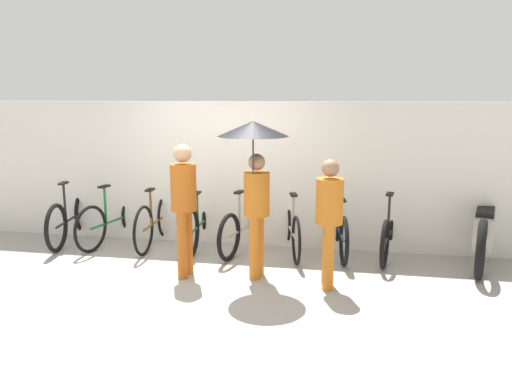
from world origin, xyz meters
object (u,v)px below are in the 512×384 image
at_px(parked_bicycle_5, 291,228).
at_px(parked_bicycle_2, 156,221).
at_px(parked_bicycle_0, 71,218).
at_px(pedestrian_center, 255,162).
at_px(parked_bicycle_1, 114,219).
at_px(pedestrian_leading, 184,200).
at_px(parked_bicycle_3, 201,223).
at_px(parked_bicycle_4, 245,226).
at_px(motorcycle, 484,232).
at_px(parked_bicycle_6, 340,230).
at_px(pedestrian_trailing, 329,215).
at_px(parked_bicycle_7, 389,233).

bearing_deg(parked_bicycle_5, parked_bicycle_2, 76.48).
height_order(parked_bicycle_0, pedestrian_center, pedestrian_center).
height_order(parked_bicycle_1, pedestrian_leading, pedestrian_leading).
xyz_separation_m(parked_bicycle_0, parked_bicycle_3, (2.08, 0.11, -0.01)).
distance_m(parked_bicycle_0, pedestrian_center, 3.51).
height_order(parked_bicycle_1, pedestrian_center, pedestrian_center).
distance_m(parked_bicycle_0, parked_bicycle_3, 2.08).
distance_m(parked_bicycle_0, pedestrian_leading, 2.60).
distance_m(parked_bicycle_4, motorcycle, 3.33).
distance_m(parked_bicycle_5, motorcycle, 2.64).
bearing_deg(parked_bicycle_5, motorcycle, -103.37).
distance_m(parked_bicycle_1, parked_bicycle_4, 2.08).
height_order(parked_bicycle_6, motorcycle, parked_bicycle_6).
bearing_deg(parked_bicycle_2, parked_bicycle_1, 85.50).
xyz_separation_m(parked_bicycle_6, motorcycle, (1.94, -0.02, 0.07)).
height_order(parked_bicycle_3, parked_bicycle_5, parked_bicycle_5).
xyz_separation_m(parked_bicycle_3, motorcycle, (4.02, -0.04, 0.07)).
bearing_deg(parked_bicycle_6, parked_bicycle_3, 81.63).
height_order(parked_bicycle_6, pedestrian_trailing, pedestrian_trailing).
xyz_separation_m(parked_bicycle_2, parked_bicycle_7, (3.47, 0.06, -0.03)).
bearing_deg(pedestrian_trailing, parked_bicycle_6, -100.62).
distance_m(parked_bicycle_0, parked_bicycle_7, 4.86).
bearing_deg(parked_bicycle_0, pedestrian_trailing, -115.47).
xyz_separation_m(parked_bicycle_1, motorcycle, (5.41, -0.00, 0.06)).
xyz_separation_m(pedestrian_center, motorcycle, (2.97, 1.17, -1.05)).
height_order(parked_bicycle_6, pedestrian_leading, pedestrian_leading).
bearing_deg(motorcycle, parked_bicycle_7, 104.78).
bearing_deg(motorcycle, parked_bicycle_6, 105.61).
bearing_deg(parked_bicycle_4, parked_bicycle_1, 101.96).
relative_size(parked_bicycle_2, pedestrian_leading, 1.01).
relative_size(parked_bicycle_4, motorcycle, 0.81).
relative_size(parked_bicycle_3, pedestrian_leading, 1.03).
bearing_deg(pedestrian_trailing, parked_bicycle_4, -50.88).
xyz_separation_m(parked_bicycle_7, pedestrian_center, (-1.72, -1.20, 1.13)).
relative_size(parked_bicycle_4, pedestrian_leading, 1.03).
height_order(pedestrian_leading, pedestrian_center, pedestrian_center).
relative_size(parked_bicycle_2, parked_bicycle_3, 0.98).
xyz_separation_m(parked_bicycle_3, pedestrian_trailing, (1.96, -1.34, 0.53)).
xyz_separation_m(parked_bicycle_4, parked_bicycle_5, (0.69, -0.01, 0.01)).
bearing_deg(parked_bicycle_0, pedestrian_leading, -125.84).
bearing_deg(parked_bicycle_4, parked_bicycle_0, 103.42).
xyz_separation_m(parked_bicycle_1, pedestrian_center, (2.44, -1.18, 1.11)).
distance_m(parked_bicycle_3, parked_bicycle_7, 2.78).
bearing_deg(pedestrian_leading, parked_bicycle_3, -78.73).
bearing_deg(parked_bicycle_5, parked_bicycle_7, -101.68).
distance_m(pedestrian_center, pedestrian_trailing, 1.08).
xyz_separation_m(parked_bicycle_4, parked_bicycle_7, (2.08, 0.04, -0.00)).
height_order(pedestrian_leading, motorcycle, pedestrian_leading).
bearing_deg(pedestrian_center, parked_bicycle_4, -65.17).
distance_m(parked_bicycle_3, pedestrian_center, 1.96).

